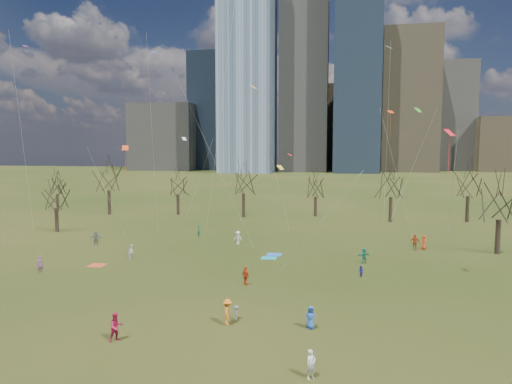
% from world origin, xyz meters
% --- Properties ---
extents(ground, '(500.00, 500.00, 0.00)m').
position_xyz_m(ground, '(0.00, 0.00, 0.00)').
color(ground, black).
rests_on(ground, ground).
extents(downtown_skyline, '(212.50, 78.00, 118.00)m').
position_xyz_m(downtown_skyline, '(-2.43, 210.64, 39.01)').
color(downtown_skyline, slate).
rests_on(downtown_skyline, ground).
extents(bare_tree_row, '(113.04, 29.80, 9.50)m').
position_xyz_m(bare_tree_row, '(-0.09, 37.22, 6.12)').
color(bare_tree_row, black).
rests_on(bare_tree_row, ground).
extents(blanket_teal, '(1.60, 1.50, 0.03)m').
position_xyz_m(blanket_teal, '(1.44, 11.71, 0.01)').
color(blanket_teal, teal).
rests_on(blanket_teal, ground).
extents(blanket_navy, '(1.60, 1.50, 0.03)m').
position_xyz_m(blanket_navy, '(1.80, 13.36, 0.01)').
color(blanket_navy, blue).
rests_on(blanket_navy, ground).
extents(blanket_crimson, '(1.60, 1.50, 0.03)m').
position_xyz_m(blanket_crimson, '(-14.97, 5.80, 0.01)').
color(blanket_crimson, '#C64327').
rests_on(blanket_crimson, ground).
extents(person_0, '(0.80, 0.61, 1.48)m').
position_xyz_m(person_0, '(6.81, -6.73, 0.74)').
color(person_0, '#2653A8').
rests_on(person_0, ground).
extents(person_1, '(0.65, 0.64, 1.51)m').
position_xyz_m(person_1, '(7.17, -13.18, 0.75)').
color(person_1, silver).
rests_on(person_1, ground).
extents(person_2, '(1.06, 1.08, 1.75)m').
position_xyz_m(person_2, '(-4.61, -10.62, 0.88)').
color(person_2, '#B21940').
rests_on(person_2, ground).
extents(person_3, '(0.62, 0.73, 0.98)m').
position_xyz_m(person_3, '(1.76, -6.02, 0.49)').
color(person_3, slate).
rests_on(person_3, ground).
extents(person_4, '(0.94, 0.96, 1.61)m').
position_xyz_m(person_4, '(0.87, 1.88, 0.81)').
color(person_4, '#CD4216').
rests_on(person_4, ground).
extents(person_5, '(1.49, 1.10, 1.56)m').
position_xyz_m(person_5, '(11.24, 11.26, 0.78)').
color(person_5, '#1C806C').
rests_on(person_5, ground).
extents(person_7, '(0.51, 0.66, 1.61)m').
position_xyz_m(person_7, '(-18.89, 2.46, 0.80)').
color(person_7, '#90488B').
rests_on(person_7, ground).
extents(person_8, '(0.60, 0.64, 1.06)m').
position_xyz_m(person_8, '(10.64, 5.96, 0.53)').
color(person_8, '#232294').
rests_on(person_8, ground).
extents(person_9, '(1.16, 0.85, 1.61)m').
position_xyz_m(person_9, '(-3.30, 18.12, 0.80)').
color(person_9, white).
rests_on(person_9, ground).
extents(person_10, '(1.10, 0.51, 1.83)m').
position_xyz_m(person_10, '(17.32, 18.34, 0.92)').
color(person_10, '#BA451A').
rests_on(person_10, ground).
extents(person_11, '(1.63, 1.26, 1.72)m').
position_xyz_m(person_11, '(-20.12, 14.87, 0.86)').
color(person_11, slate).
rests_on(person_11, ground).
extents(person_12, '(0.74, 0.93, 1.67)m').
position_xyz_m(person_12, '(18.43, 18.91, 0.83)').
color(person_12, red).
rests_on(person_12, ground).
extents(person_13, '(0.46, 0.61, 1.51)m').
position_xyz_m(person_13, '(-9.29, 21.73, 0.76)').
color(person_13, '#17684D').
rests_on(person_13, ground).
extents(person_14, '(0.68, 0.84, 1.63)m').
position_xyz_m(person_14, '(-12.60, 8.55, 0.81)').
color(person_14, silver).
rests_on(person_14, ground).
extents(person_15, '(0.90, 1.24, 1.72)m').
position_xyz_m(person_15, '(1.39, -6.97, 0.86)').
color(person_15, orange).
rests_on(person_15, ground).
extents(kites_airborne, '(63.06, 30.38, 32.91)m').
position_xyz_m(kites_airborne, '(1.96, 13.97, 12.53)').
color(kites_airborne, red).
rests_on(kites_airborne, ground).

